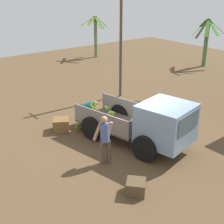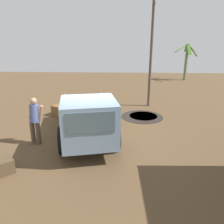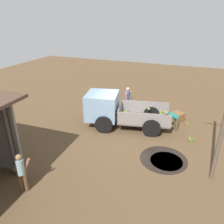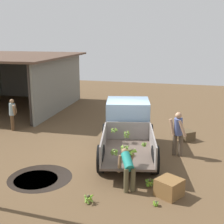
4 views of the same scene
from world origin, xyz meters
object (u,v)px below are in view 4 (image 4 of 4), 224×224
at_px(person_bystander_near_shed, 13,113).
at_px(banana_bunch_on_ground_1, 150,182).
at_px(person_foreground_visitor, 178,132).
at_px(wooden_crate_1, 186,135).
at_px(person_worker_loading, 128,167).
at_px(wooden_crate_0, 169,188).
at_px(banana_bunch_on_ground_2, 89,199).
at_px(cargo_truck, 128,124).
at_px(banana_bunch_on_ground_0, 156,203).

distance_m(person_bystander_near_shed, banana_bunch_on_ground_1, 8.35).
bearing_deg(person_foreground_visitor, banana_bunch_on_ground_1, 2.02).
distance_m(person_bystander_near_shed, wooden_crate_1, 8.23).
xyz_separation_m(person_bystander_near_shed, wooden_crate_1, (0.60, -8.18, -0.64)).
distance_m(person_worker_loading, wooden_crate_0, 1.34).
distance_m(person_foreground_visitor, banana_bunch_on_ground_2, 4.73).
height_order(cargo_truck, wooden_crate_0, cargo_truck).
bearing_deg(banana_bunch_on_ground_1, cargo_truck, 23.90).
xyz_separation_m(person_bystander_near_shed, banana_bunch_on_ground_0, (-5.14, -7.56, -0.77)).
xyz_separation_m(person_foreground_visitor, banana_bunch_on_ground_2, (-4.13, 2.16, -0.83)).
bearing_deg(wooden_crate_0, banana_bunch_on_ground_0, 154.60).
bearing_deg(wooden_crate_0, person_bystander_near_shed, 60.18).
relative_size(person_bystander_near_shed, banana_bunch_on_ground_0, 9.01).
relative_size(cargo_truck, person_foreground_visitor, 2.81).
bearing_deg(person_bystander_near_shed, wooden_crate_0, -52.15).
height_order(person_foreground_visitor, banana_bunch_on_ground_2, person_foreground_visitor).
relative_size(cargo_truck, person_bystander_near_shed, 3.19).
bearing_deg(banana_bunch_on_ground_0, banana_bunch_on_ground_2, 100.34).
bearing_deg(person_bystander_near_shed, banana_bunch_on_ground_2, -65.97).
bearing_deg(person_worker_loading, wooden_crate_0, -123.73).
distance_m(person_worker_loading, banana_bunch_on_ground_1, 0.90).
distance_m(person_bystander_near_shed, wooden_crate_0, 9.08).
xyz_separation_m(banana_bunch_on_ground_0, banana_bunch_on_ground_1, (1.05, 0.31, 0.06)).
height_order(cargo_truck, person_bystander_near_shed, cargo_truck).
bearing_deg(person_bystander_near_shed, person_foreground_visitor, -31.99).
xyz_separation_m(person_worker_loading, banana_bunch_on_ground_1, (0.28, -0.65, -0.57)).
bearing_deg(person_bystander_near_shed, wooden_crate_1, -18.12).
distance_m(cargo_truck, wooden_crate_1, 2.92).
height_order(person_worker_loading, banana_bunch_on_ground_1, person_worker_loading).
bearing_deg(cargo_truck, wooden_crate_1, -67.17).
relative_size(person_worker_loading, banana_bunch_on_ground_0, 6.75).
xyz_separation_m(person_bystander_near_shed, banana_bunch_on_ground_1, (-4.08, -7.25, -0.71)).
distance_m(person_worker_loading, person_bystander_near_shed, 7.91).
height_order(person_foreground_visitor, person_bystander_near_shed, person_foreground_visitor).
bearing_deg(wooden_crate_0, cargo_truck, 29.47).
distance_m(banana_bunch_on_ground_2, wooden_crate_0, 2.34).
bearing_deg(wooden_crate_1, wooden_crate_0, 176.38).
bearing_deg(wooden_crate_0, banana_bunch_on_ground_1, 55.50).
distance_m(person_foreground_visitor, person_bystander_near_shed, 8.01).
relative_size(person_foreground_visitor, person_bystander_near_shed, 1.13).
xyz_separation_m(cargo_truck, person_worker_loading, (-3.35, -0.71, -0.33)).
relative_size(cargo_truck, banana_bunch_on_ground_0, 28.75).
relative_size(person_worker_loading, banana_bunch_on_ground_2, 3.97).
relative_size(person_worker_loading, person_bystander_near_shed, 0.75).
distance_m(person_worker_loading, wooden_crate_1, 5.23).
relative_size(banana_bunch_on_ground_2, wooden_crate_1, 0.51).
bearing_deg(banana_bunch_on_ground_2, wooden_crate_1, -21.93).
height_order(banana_bunch_on_ground_1, wooden_crate_0, wooden_crate_0).
distance_m(cargo_truck, banana_bunch_on_ground_2, 4.55).
distance_m(person_foreground_visitor, person_worker_loading, 3.29).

